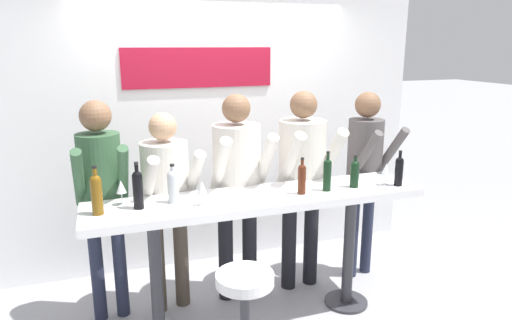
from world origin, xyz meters
TOP-DOWN VIEW (x-y plane):
  - ground_plane at (0.00, 0.00)m, footprint 40.00×40.00m
  - back_wall at (-0.00, 1.23)m, footprint 4.11×0.12m
  - tasting_table at (0.00, 0.00)m, footprint 2.51×0.52m
  - bar_stool at (-0.31, -0.61)m, footprint 0.38×0.38m
  - person_far_left at (-1.10, 0.43)m, footprint 0.39×0.52m
  - person_left at (-0.62, 0.42)m, footprint 0.50×0.59m
  - person_center_left at (-0.05, 0.41)m, footprint 0.47×0.57m
  - person_center at (0.53, 0.41)m, footprint 0.49×0.59m
  - person_center_right at (1.15, 0.41)m, footprint 0.43×0.55m
  - wine_bottle_0 at (-1.13, -0.02)m, footprint 0.07×0.07m
  - wine_bottle_1 at (-0.86, 0.01)m, footprint 0.07×0.07m
  - wine_bottle_2 at (-0.62, 0.05)m, footprint 0.08×0.08m
  - wine_bottle_3 at (0.52, -0.06)m, footprint 0.06×0.06m
  - wine_bottle_4 at (0.76, -0.05)m, footprint 0.07×0.07m
  - wine_bottle_5 at (0.31, -0.07)m, footprint 0.06×0.06m
  - wine_bottle_6 at (1.11, -0.13)m, footprint 0.06×0.06m
  - wine_glass_0 at (-0.97, 0.12)m, footprint 0.07×0.07m
  - wine_glass_1 at (1.02, -0.09)m, footprint 0.07×0.07m
  - wine_glass_2 at (-0.44, -0.07)m, footprint 0.07×0.07m

SIDE VIEW (x-z plane):
  - ground_plane at x=0.00m, z-range 0.00..0.00m
  - bar_stool at x=-0.31m, z-range 0.13..0.90m
  - tasting_table at x=0.00m, z-range 0.35..1.40m
  - person_left at x=-0.62m, z-range 0.19..1.82m
  - person_center_left at x=-0.05m, z-range 0.21..1.96m
  - person_center at x=0.53m, z-range 0.20..1.96m
  - person_center_right at x=1.15m, z-range 0.22..1.95m
  - person_far_left at x=-1.10m, z-range 0.23..1.97m
  - wine_bottle_4 at x=0.76m, z-range 1.04..1.29m
  - wine_glass_0 at x=-0.97m, z-range 1.08..1.26m
  - wine_glass_1 at x=1.02m, z-range 1.08..1.26m
  - wine_glass_2 at x=-0.44m, z-range 1.08..1.26m
  - wine_bottle_5 at x=0.31m, z-range 1.03..1.31m
  - wine_bottle_6 at x=1.11m, z-range 1.03..1.32m
  - wine_bottle_2 at x=-0.62m, z-range 1.04..1.32m
  - wine_bottle_3 at x=0.52m, z-range 1.03..1.34m
  - wine_bottle_1 at x=-0.86m, z-range 1.03..1.36m
  - wine_bottle_0 at x=-1.13m, z-range 1.03..1.36m
  - back_wall at x=0.00m, z-range 0.00..2.83m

